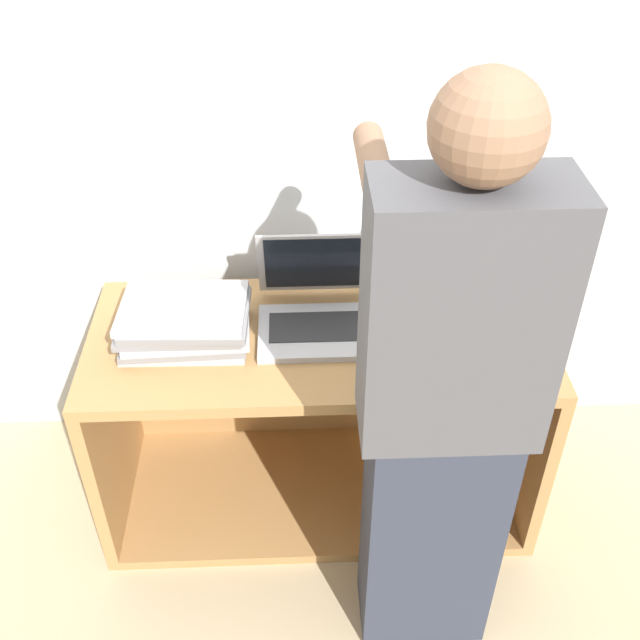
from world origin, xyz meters
name	(u,v)px	position (x,y,z in m)	size (l,w,h in m)	color
ground_plane	(323,563)	(0.00, 0.00, 0.00)	(12.00, 12.00, 0.00)	tan
wall_back	(313,106)	(0.00, 0.68, 1.20)	(8.00, 0.05, 2.40)	silver
cart	(318,404)	(0.00, 0.36, 0.34)	(1.32, 0.58, 0.68)	#A87A47
laptop_open	(318,309)	(0.00, 0.34, 0.73)	(0.34, 0.33, 0.25)	#B7B7BC
laptop_stack_left	(185,322)	(-0.37, 0.29, 0.74)	(0.36, 0.26, 0.12)	#B7B7BC
laptop_stack_right	(447,323)	(0.37, 0.29, 0.71)	(0.36, 0.27, 0.06)	slate
person	(445,414)	(0.27, -0.16, 0.80)	(0.40, 0.53, 1.60)	#2D3342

